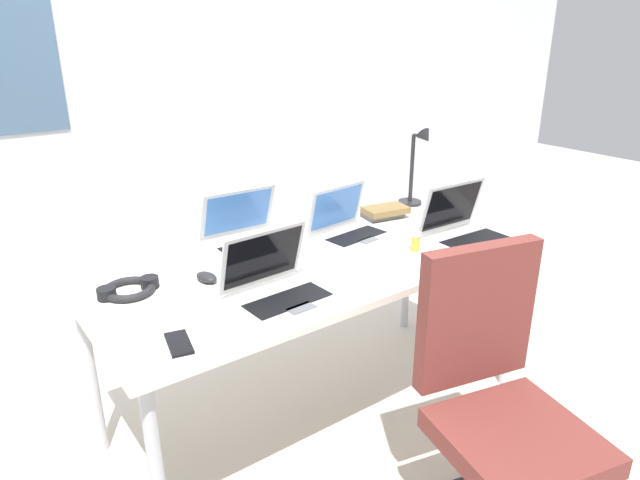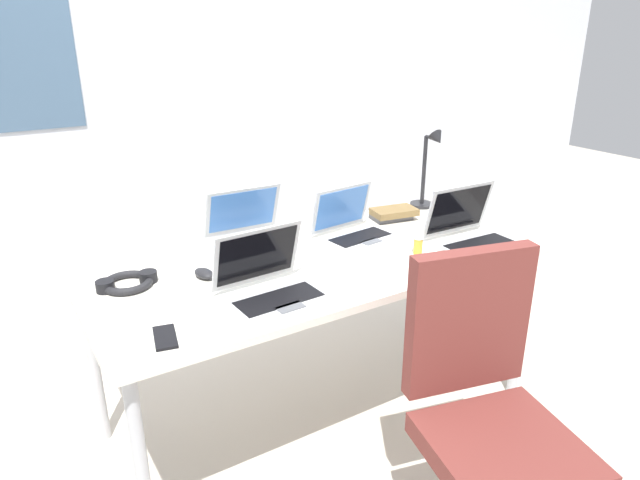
% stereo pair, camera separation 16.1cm
% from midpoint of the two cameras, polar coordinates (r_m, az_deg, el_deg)
% --- Properties ---
extents(ground_plane, '(12.00, 12.00, 0.00)m').
position_cam_midpoint_polar(ground_plane, '(2.63, -1.83, -16.94)').
color(ground_plane, '#B7AD9E').
extents(wall_back, '(6.00, 0.13, 2.60)m').
position_cam_midpoint_polar(wall_back, '(3.06, -14.31, 14.50)').
color(wall_back, silver).
rests_on(wall_back, ground_plane).
extents(desk, '(1.80, 0.80, 0.74)m').
position_cam_midpoint_polar(desk, '(2.27, -2.03, -3.25)').
color(desk, silver).
rests_on(desk, ground_plane).
extents(desk_lamp, '(0.12, 0.18, 0.40)m').
position_cam_midpoint_polar(desk_lamp, '(2.88, 8.09, 7.18)').
color(desk_lamp, black).
rests_on(desk_lamp, desk).
extents(laptop_far_corner, '(0.34, 0.30, 0.24)m').
position_cam_midpoint_polar(laptop_far_corner, '(2.47, 12.74, 0.91)').
color(laptop_far_corner, '#B7BABC').
rests_on(laptop_far_corner, desk).
extents(laptop_near_mouse, '(0.33, 0.29, 0.22)m').
position_cam_midpoint_polar(laptop_near_mouse, '(2.45, 1.15, 1.15)').
color(laptop_near_mouse, '#B7BABC').
rests_on(laptop_near_mouse, desk).
extents(laptop_front_left, '(0.34, 0.30, 0.24)m').
position_cam_midpoint_polar(laptop_front_left, '(1.91, -6.44, -4.88)').
color(laptop_front_left, '#B7BABC').
rests_on(laptop_front_left, desk).
extents(laptop_near_lamp, '(0.34, 0.31, 0.23)m').
position_cam_midpoint_polar(laptop_near_lamp, '(2.37, -8.94, 0.31)').
color(laptop_near_lamp, '#B7BABC').
rests_on(laptop_near_lamp, desk).
extents(computer_mouse, '(0.07, 0.11, 0.03)m').
position_cam_midpoint_polar(computer_mouse, '(2.11, -13.44, -3.68)').
color(computer_mouse, black).
rests_on(computer_mouse, desk).
extents(cell_phone, '(0.09, 0.15, 0.01)m').
position_cam_midpoint_polar(cell_phone, '(1.75, -16.57, -9.93)').
color(cell_phone, black).
rests_on(cell_phone, desk).
extents(headphones, '(0.21, 0.18, 0.04)m').
position_cam_midpoint_polar(headphones, '(2.10, -20.71, -4.64)').
color(headphones, black).
rests_on(headphones, desk).
extents(pill_bottle, '(0.04, 0.04, 0.08)m').
position_cam_midpoint_polar(pill_bottle, '(2.33, 7.61, -0.17)').
color(pill_bottle, gold).
rests_on(pill_bottle, desk).
extents(book_stack, '(0.23, 0.17, 0.05)m').
position_cam_midpoint_polar(book_stack, '(2.72, 4.76, 2.79)').
color(book_stack, '#4C4C51').
rests_on(book_stack, desk).
extents(coffee_mug, '(0.11, 0.08, 0.09)m').
position_cam_midpoint_polar(coffee_mug, '(2.71, 10.92, 2.73)').
color(coffee_mug, black).
rests_on(coffee_mug, desk).
extents(office_chair, '(0.53, 0.59, 0.97)m').
position_cam_midpoint_polar(office_chair, '(1.98, 15.22, -17.89)').
color(office_chair, black).
rests_on(office_chair, ground_plane).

